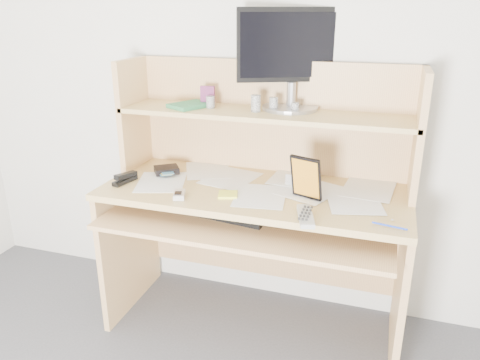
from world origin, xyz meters
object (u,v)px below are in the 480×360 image
(desk, at_px, (259,194))
(monitor, at_px, (293,56))
(keyboard, at_px, (220,209))
(tv_remote, at_px, (305,216))
(game_case, at_px, (306,178))

(desk, xyz_separation_m, monitor, (0.10, 0.18, 0.63))
(keyboard, xyz_separation_m, monitor, (0.24, 0.35, 0.66))
(desk, distance_m, tv_remote, 0.45)
(game_case, bearing_deg, desk, 169.21)
(desk, xyz_separation_m, game_case, (0.24, -0.14, 0.16))
(tv_remote, height_order, monitor, monitor)
(desk, relative_size, monitor, 2.82)
(tv_remote, relative_size, game_case, 1.01)
(game_case, height_order, monitor, monitor)
(tv_remote, distance_m, monitor, 0.78)
(keyboard, bearing_deg, desk, 59.36)
(desk, height_order, keyboard, desk)
(desk, xyz_separation_m, tv_remote, (0.28, -0.34, 0.07))
(tv_remote, xyz_separation_m, monitor, (-0.18, 0.52, 0.56))
(tv_remote, bearing_deg, monitor, 93.47)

